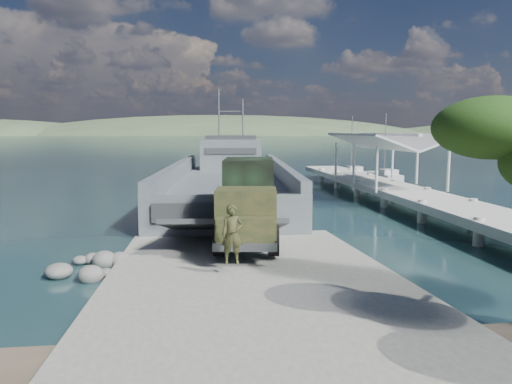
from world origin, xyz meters
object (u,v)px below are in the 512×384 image
(pier, at_px, (391,181))
(sailboat_near, at_px, (385,177))
(military_truck, at_px, (248,201))
(sailboat_far, at_px, (351,173))
(soldier, at_px, (232,245))
(landing_craft, at_px, (230,189))

(pier, distance_m, sailboat_near, 16.74)
(pier, height_order, military_truck, pier)
(sailboat_far, bearing_deg, pier, -101.68)
(pier, distance_m, sailboat_far, 21.41)
(military_truck, xyz_separation_m, soldier, (-1.10, -5.20, -0.78))
(sailboat_near, xyz_separation_m, sailboat_far, (-2.05, 5.36, -0.01))
(pier, relative_size, soldier, 21.50)
(sailboat_near, relative_size, sailboat_far, 1.02)
(military_truck, relative_size, sailboat_near, 1.07)
(pier, bearing_deg, soldier, -124.73)
(military_truck, distance_m, sailboat_near, 35.36)
(soldier, relative_size, sailboat_far, 0.28)
(sailboat_far, bearing_deg, sailboat_near, -71.03)
(soldier, height_order, sailboat_far, sailboat_far)
(pier, distance_m, military_truck, 19.23)
(landing_craft, distance_m, sailboat_near, 22.12)
(pier, relative_size, landing_craft, 1.26)
(landing_craft, relative_size, sailboat_far, 4.75)
(pier, height_order, landing_craft, landing_craft)
(pier, bearing_deg, landing_craft, 167.56)
(pier, height_order, sailboat_near, sailboat_near)
(military_truck, bearing_deg, soldier, -94.37)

